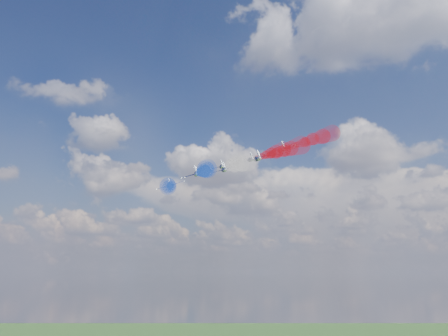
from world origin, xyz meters
The scene contains 16 objects.
jet_lead centered at (9.70, -5.50, 141.17)m, with size 9.68×12.10×3.23m, color black, non-canonical shape.
trail_lead centered at (26.21, -29.25, 135.99)m, with size 4.03×48.08×4.03m, color white, non-canonical shape.
jet_inner_left centered at (8.37, -20.56, 135.74)m, with size 9.68×12.10×3.23m, color black, non-canonical shape.
trail_inner_left centered at (24.87, -44.31, 130.56)m, with size 4.03×48.08×4.03m, color blue, non-canonical shape.
jet_inner_right centered at (24.27, -10.30, 141.24)m, with size 9.68×12.10×3.23m, color black, non-canonical shape.
trail_inner_right centered at (40.78, -34.05, 136.06)m, with size 4.03×48.08×4.03m, color red, non-canonical shape.
jet_outer_left centered at (6.06, -33.28, 129.84)m, with size 9.68×12.10×3.23m, color black, non-canonical shape.
trail_outer_left centered at (22.57, -57.03, 124.66)m, with size 4.03×48.08×4.03m, color blue, non-canonical shape.
jet_center_third centered at (21.38, -24.56, 135.19)m, with size 9.68×12.10×3.23m, color black, non-canonical shape.
trail_center_third centered at (37.89, -48.31, 130.01)m, with size 4.03×48.08×4.03m, color white, non-canonical shape.
jet_outer_right centered at (38.39, -15.82, 141.93)m, with size 9.68×12.10×3.23m, color black, non-canonical shape.
trail_outer_right centered at (54.90, -39.57, 136.75)m, with size 4.03×48.08×4.03m, color red, non-canonical shape.
jet_rear_left centered at (20.36, -40.19, 131.09)m, with size 9.68×12.10×3.23m, color black, non-canonical shape.
trail_rear_left centered at (36.87, -63.94, 125.92)m, with size 4.03×48.08×4.03m, color blue, non-canonical shape.
jet_rear_right centered at (35.97, -29.67, 136.23)m, with size 9.68×12.10×3.23m, color black, non-canonical shape.
trail_rear_right centered at (52.48, -53.42, 131.05)m, with size 4.03×48.08×4.03m, color red, non-canonical shape.
Camera 1 is at (98.40, -162.65, 101.87)m, focal length 39.05 mm.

